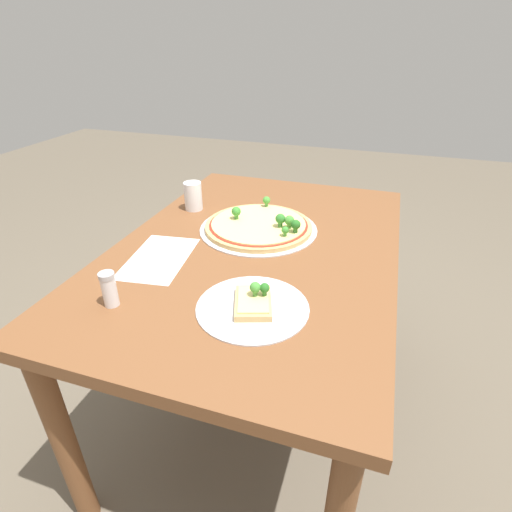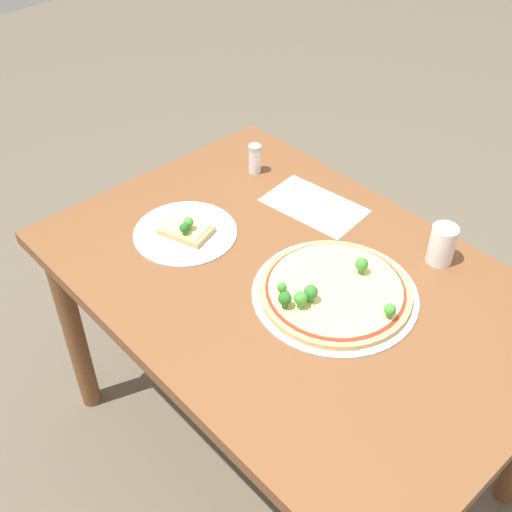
{
  "view_description": "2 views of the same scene",
  "coord_description": "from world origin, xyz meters",
  "px_view_note": "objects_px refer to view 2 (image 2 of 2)",
  "views": [
    {
      "loc": [
        -1.03,
        -0.33,
        1.28
      ],
      "look_at": [
        -0.1,
        -0.03,
        0.73
      ],
      "focal_mm": 28.0,
      "sensor_mm": 36.0,
      "label": 1
    },
    {
      "loc": [
        0.77,
        -0.82,
        1.75
      ],
      "look_at": [
        -0.1,
        -0.03,
        0.73
      ],
      "focal_mm": 45.0,
      "sensor_mm": 36.0,
      "label": 2
    }
  ],
  "objects_px": {
    "pizza_tray_slice": "(186,231)",
    "drinking_cup": "(442,245)",
    "dining_table": "(292,304)",
    "pizza_tray_whole": "(334,291)",
    "condiment_shaker": "(255,159)"
  },
  "relations": [
    {
      "from": "pizza_tray_slice",
      "to": "pizza_tray_whole",
      "type": "bearing_deg",
      "value": 15.7
    },
    {
      "from": "pizza_tray_slice",
      "to": "condiment_shaker",
      "type": "relative_size",
      "value": 3.04
    },
    {
      "from": "pizza_tray_slice",
      "to": "drinking_cup",
      "type": "height_order",
      "value": "drinking_cup"
    },
    {
      "from": "dining_table",
      "to": "pizza_tray_whole",
      "type": "xyz_separation_m",
      "value": [
        0.11,
        0.03,
        0.11
      ]
    },
    {
      "from": "pizza_tray_slice",
      "to": "drinking_cup",
      "type": "relative_size",
      "value": 2.65
    },
    {
      "from": "pizza_tray_slice",
      "to": "drinking_cup",
      "type": "xyz_separation_m",
      "value": [
        0.5,
        0.4,
        0.04
      ]
    },
    {
      "from": "dining_table",
      "to": "drinking_cup",
      "type": "xyz_separation_m",
      "value": [
        0.2,
        0.31,
        0.14
      ]
    },
    {
      "from": "drinking_cup",
      "to": "condiment_shaker",
      "type": "height_order",
      "value": "drinking_cup"
    },
    {
      "from": "condiment_shaker",
      "to": "drinking_cup",
      "type": "bearing_deg",
      "value": 6.76
    },
    {
      "from": "dining_table",
      "to": "drinking_cup",
      "type": "height_order",
      "value": "drinking_cup"
    },
    {
      "from": "pizza_tray_whole",
      "to": "drinking_cup",
      "type": "relative_size",
      "value": 3.81
    },
    {
      "from": "pizza_tray_whole",
      "to": "dining_table",
      "type": "bearing_deg",
      "value": -166.37
    },
    {
      "from": "dining_table",
      "to": "drinking_cup",
      "type": "relative_size",
      "value": 11.97
    },
    {
      "from": "pizza_tray_slice",
      "to": "condiment_shaker",
      "type": "distance_m",
      "value": 0.34
    },
    {
      "from": "pizza_tray_slice",
      "to": "condiment_shaker",
      "type": "xyz_separation_m",
      "value": [
        -0.09,
        0.33,
        0.04
      ]
    }
  ]
}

